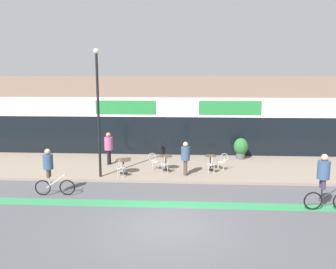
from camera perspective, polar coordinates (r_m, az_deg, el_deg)
ground_plane at (r=11.35m, az=-0.07°, el=-15.56°), size 120.00×120.00×0.00m
sidewalk_slab at (r=18.15m, az=1.31°, el=-5.66°), size 40.00×5.50×0.12m
storefront_facade at (r=22.35m, az=1.78°, el=3.60°), size 40.00×4.06×5.04m
bike_lane_stripe at (r=13.05m, az=0.43°, el=-12.10°), size 36.00×0.70×0.01m
bistro_table_0 at (r=16.73m, az=-7.80°, el=-5.03°), size 0.77×0.77×0.71m
bistro_table_1 at (r=17.23m, az=-0.40°, el=-4.42°), size 0.70×0.70×0.76m
bistro_table_2 at (r=17.35m, az=7.40°, el=-4.40°), size 0.61×0.61×0.78m
cafe_chair_0_near at (r=16.14m, az=-8.25°, el=-5.58°), size 0.44×0.59×0.90m
cafe_chair_1_near at (r=16.63m, az=-0.53°, el=-5.03°), size 0.42×0.58×0.90m
cafe_chair_1_side at (r=17.28m, az=-2.48°, el=-4.48°), size 0.59×0.44×0.90m
cafe_chair_2_near at (r=16.75m, az=7.57°, el=-5.00°), size 0.42×0.59×0.90m
cafe_chair_2_side at (r=17.41m, az=9.46°, el=-4.49°), size 0.58×0.41×0.90m
planter_pot at (r=20.07m, az=12.56°, el=-2.26°), size 0.85×0.85×1.26m
lamp_post at (r=15.89m, az=-12.08°, el=4.92°), size 0.26×0.26×6.12m
cyclist_0 at (r=13.46m, az=25.62°, el=-6.84°), size 1.77×0.49×2.14m
cyclist_1 at (r=14.56m, az=-19.86°, el=-5.66°), size 1.68×0.52×2.00m
pedestrian_near_end at (r=16.19m, az=3.07°, el=-3.67°), size 0.53×0.53×1.69m
pedestrian_far_end at (r=18.55m, az=-10.30°, el=-1.89°), size 0.50×0.50×1.81m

